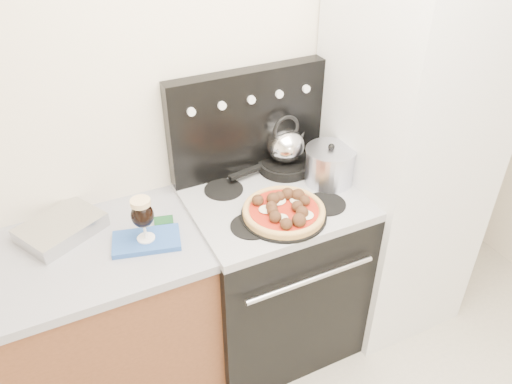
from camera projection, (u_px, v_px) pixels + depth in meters
room_shell at (398, 272)px, 1.38m from camera, size 3.52×3.01×2.52m
base_cabinet at (41, 351)px, 2.14m from camera, size 1.45×0.60×0.86m
countertop at (12, 275)px, 1.89m from camera, size 1.48×0.63×0.04m
stove_body at (272, 275)px, 2.52m from camera, size 0.76×0.65×0.88m
cooktop at (273, 201)px, 2.25m from camera, size 0.76×0.65×0.04m
backguard at (247, 122)px, 2.31m from camera, size 0.76×0.08×0.50m
fridge at (402, 159)px, 2.46m from camera, size 0.64×0.68×1.90m
foil_sheet at (61, 228)px, 2.04m from camera, size 0.38×0.35×0.06m
oven_mitt at (147, 241)px, 2.01m from camera, size 0.30×0.22×0.02m
beer_glass at (143, 219)px, 1.94m from camera, size 0.11×0.11×0.20m
pizza_pan at (284, 215)px, 2.12m from camera, size 0.46×0.46×0.01m
pizza at (284, 209)px, 2.10m from camera, size 0.42×0.42×0.05m
skillet at (285, 165)px, 2.43m from camera, size 0.30×0.30×0.05m
tea_kettle at (286, 143)px, 2.36m from camera, size 0.23×0.23×0.20m
stock_pot at (330, 166)px, 2.31m from camera, size 0.28×0.28×0.16m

